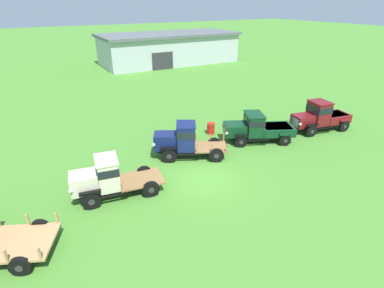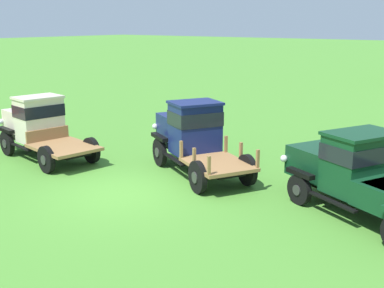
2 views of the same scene
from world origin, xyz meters
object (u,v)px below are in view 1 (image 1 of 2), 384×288
at_px(farm_shed, 169,48).
at_px(vintage_truck_back_of_row, 320,116).
at_px(vintage_truck_midrow_center, 183,140).
at_px(vintage_truck_far_side, 257,127).
at_px(oil_drum_beside_row, 211,128).
at_px(vintage_truck_second_in_line, 106,177).

height_order(farm_shed, vintage_truck_back_of_row, farm_shed).
xyz_separation_m(vintage_truck_midrow_center, vintage_truck_far_side, (5.61, -0.44, -0.16)).
height_order(farm_shed, oil_drum_beside_row, farm_shed).
relative_size(vintage_truck_midrow_center, vintage_truck_back_of_row, 0.97).
relative_size(vintage_truck_second_in_line, vintage_truck_back_of_row, 0.97).
bearing_deg(vintage_truck_far_side, vintage_truck_back_of_row, -9.00).
xyz_separation_m(vintage_truck_second_in_line, vintage_truck_back_of_row, (16.26, 0.61, 0.04)).
xyz_separation_m(farm_shed, vintage_truck_back_of_row, (-2.05, -30.44, -1.13)).
bearing_deg(oil_drum_beside_row, vintage_truck_midrow_center, -148.12).
relative_size(vintage_truck_second_in_line, oil_drum_beside_row, 5.56).
xyz_separation_m(vintage_truck_second_in_line, vintage_truck_far_side, (10.91, 1.46, -0.08)).
relative_size(farm_shed, vintage_truck_midrow_center, 4.47).
bearing_deg(vintage_truck_far_side, farm_shed, 75.97).
bearing_deg(vintage_truck_back_of_row, oil_drum_beside_row, 155.19).
distance_m(vintage_truck_back_of_row, oil_drum_beside_row, 8.27).
distance_m(vintage_truck_far_side, oil_drum_beside_row, 3.42).
bearing_deg(vintage_truck_far_side, oil_drum_beside_row, 129.19).
relative_size(farm_shed, vintage_truck_far_side, 4.13).
distance_m(vintage_truck_midrow_center, oil_drum_beside_row, 4.17).
bearing_deg(vintage_truck_far_side, vintage_truck_midrow_center, 175.50).
distance_m(vintage_truck_second_in_line, vintage_truck_midrow_center, 5.63).
relative_size(vintage_truck_midrow_center, oil_drum_beside_row, 5.53).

